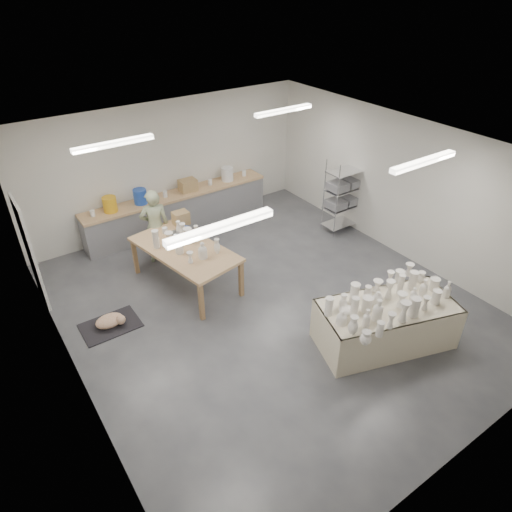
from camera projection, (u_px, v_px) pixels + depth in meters
room at (261, 207)px, 7.61m from camera, size 8.00×8.02×3.00m
back_counter at (178, 209)px, 11.00m from camera, size 4.60×0.60×1.24m
wire_shelf at (343, 194)px, 10.72m from camera, size 0.88×0.48×1.80m
drying_table at (385, 322)px, 7.61m from camera, size 2.47×1.73×1.16m
work_table at (184, 245)px, 8.91m from camera, size 1.54×2.44×1.22m
rug at (110, 325)px, 8.19m from camera, size 1.00×0.70×0.02m
cat at (111, 320)px, 8.12m from camera, size 0.56×0.45×0.21m
potter at (155, 226)px, 9.58m from camera, size 0.70×0.56×1.66m
red_stool at (153, 244)px, 10.08m from camera, size 0.40×0.40×0.29m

